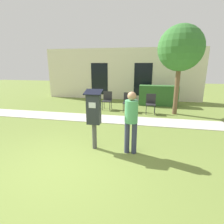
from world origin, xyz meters
The scene contains 10 objects.
ground_plane centered at (0.00, 0.00, 0.00)m, with size 40.00×40.00×0.00m, color olive.
sidewalk centered at (0.00, 3.64, 0.01)m, with size 12.00×1.10×0.02m.
building_facade centered at (0.00, 8.16, 1.60)m, with size 10.00×0.26×3.20m.
parking_meter centered at (0.39, 1.02, 1.02)m, with size 0.44×0.31×1.59m.
person_standing centered at (1.36, 0.96, 0.93)m, with size 0.32×0.32×1.58m.
outdoor_chair_left centered at (-0.26, 5.32, 0.53)m, with size 0.44×0.44×0.90m.
outdoor_chair_middle centered at (0.82, 5.13, 0.53)m, with size 0.44×0.44×0.90m.
outdoor_chair_right centered at (1.89, 4.97, 0.53)m, with size 0.44×0.44×0.90m.
hedge_row centered at (2.31, 6.74, 0.55)m, with size 2.08×0.60×1.10m.
tree centered at (2.99, 5.07, 2.84)m, with size 1.90×1.90×3.82m.
Camera 1 is at (1.71, -3.12, 2.19)m, focal length 28.00 mm.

